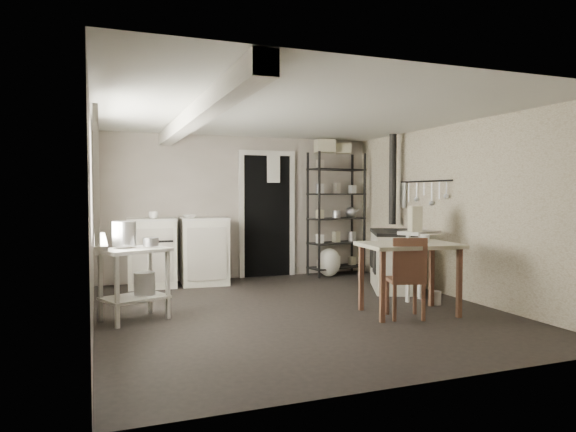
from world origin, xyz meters
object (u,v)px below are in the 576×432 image
object	(u,v)px
chair	(405,274)
flour_sack	(329,262)
stove	(394,259)
base_cabinets	(178,255)
shelf_rack	(336,219)
stockpot	(124,234)
prep_table	(134,283)
work_table	(409,281)

from	to	relation	value
chair	flour_sack	size ratio (longest dim) A/B	1.93
stove	chair	size ratio (longest dim) A/B	1.19
base_cabinets	shelf_rack	size ratio (longest dim) A/B	0.75
flour_sack	stockpot	bearing A→B (deg)	-150.83
chair	shelf_rack	bearing A→B (deg)	96.23
prep_table	stove	distance (m)	3.65
work_table	flour_sack	bearing A→B (deg)	84.20
stockpot	work_table	distance (m)	3.22
work_table	stockpot	bearing A→B (deg)	164.31
stockpot	base_cabinets	size ratio (longest dim) A/B	0.18
shelf_rack	chair	bearing A→B (deg)	-111.87
stockpot	chair	distance (m)	3.11
shelf_rack	prep_table	bearing A→B (deg)	-159.48
stockpot	shelf_rack	world-z (taller)	shelf_rack
shelf_rack	chair	size ratio (longest dim) A/B	2.28
stove	stockpot	bearing A→B (deg)	-147.57
work_table	chair	world-z (taller)	chair
shelf_rack	base_cabinets	bearing A→B (deg)	170.98
work_table	flour_sack	distance (m)	2.73
stove	flour_sack	size ratio (longest dim) A/B	2.28
stockpot	work_table	size ratio (longest dim) A/B	0.25
stove	work_table	xyz separation A→B (m)	(-0.65, -1.35, -0.06)
prep_table	stove	xyz separation A→B (m)	(3.61, 0.54, 0.04)
prep_table	stockpot	bearing A→B (deg)	150.60
shelf_rack	stove	distance (m)	1.59
prep_table	flour_sack	size ratio (longest dim) A/B	1.68
stove	base_cabinets	bearing A→B (deg)	178.01
shelf_rack	work_table	size ratio (longest dim) A/B	1.93
stockpot	work_table	world-z (taller)	stockpot
prep_table	shelf_rack	distance (m)	4.02
shelf_rack	flour_sack	xyz separation A→B (m)	(-0.19, -0.13, -0.71)
stove	prep_table	bearing A→B (deg)	-146.54
base_cabinets	stove	distance (m)	3.18
prep_table	shelf_rack	world-z (taller)	shelf_rack
prep_table	stove	bearing A→B (deg)	8.57
stove	flour_sack	distance (m)	1.43
work_table	flour_sack	world-z (taller)	work_table
prep_table	work_table	size ratio (longest dim) A/B	0.73
stockpot	base_cabinets	xyz separation A→B (m)	(0.87, 1.93, -0.48)
chair	stove	bearing A→B (deg)	79.69
prep_table	flour_sack	xyz separation A→B (m)	(3.23, 1.91, -0.16)
stockpot	flour_sack	distance (m)	3.87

